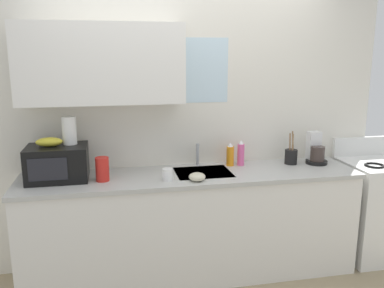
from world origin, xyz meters
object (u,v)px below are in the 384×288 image
Objects in this scene: dish_soap_bottle_orange at (230,155)px; coffee_maker at (315,152)px; stove_range at (374,208)px; paper_towel_roll at (69,130)px; microwave at (57,163)px; dish_soap_bottle_pink at (241,153)px; cereal_canister at (102,169)px; mug_white at (168,174)px; small_bowl at (197,177)px; utensil_crock at (291,156)px; banana_bunch at (49,142)px.

coffee_maker is at bearing -4.92° from dish_soap_bottle_orange.
stove_range is 2.82m from paper_towel_roll.
dish_soap_bottle_pink is at bearing 4.38° from microwave.
microwave reaches higher than dish_soap_bottle_pink.
coffee_maker is 1.50× the size of cereal_canister.
microwave is 2.46× the size of cereal_canister.
dish_soap_bottle_pink reaches higher than mug_white.
small_bowl is at bearing -142.39° from dish_soap_bottle_pink.
dish_soap_bottle_orange is at bearing 5.05° from microwave.
mug_white is at bearing -12.67° from microwave.
paper_towel_roll is at bearing 161.98° from mug_white.
utensil_crock is 0.98m from small_bowl.
cereal_canister is (-1.19, -0.22, -0.01)m from dish_soap_bottle_pink.
cereal_canister is at bearing -175.18° from coffee_maker.
paper_towel_roll is at bearing 162.61° from small_bowl.
microwave reaches higher than stove_range.
stove_range is 5.78× the size of cereal_canister.
stove_range reaches higher than mug_white.
stove_range reaches higher than small_bowl.
cereal_canister is 1.44× the size of small_bowl.
microwave is 2.22× the size of dish_soap_bottle_orange.
stove_range is 1.81m from small_bowl.
dish_soap_bottle_orange is (-1.36, 0.17, 0.54)m from stove_range.
banana_bunch is 0.94m from mug_white.
microwave is 0.36m from cereal_canister.
coffee_maker is at bearing 0.23° from paper_towel_roll.
banana_bunch is 0.71× the size of coffee_maker.
paper_towel_roll is 1.06m from small_bowl.
microwave reaches higher than dish_soap_bottle_orange.
dish_soap_bottle_pink is at bearing 23.75° from mug_white.
banana_bunch is 0.67× the size of utensil_crock.
coffee_maker reaches higher than microwave.
small_bowl is at bearing -161.03° from utensil_crock.
microwave reaches higher than small_bowl.
stove_range is 5.21× the size of dish_soap_bottle_orange.
paper_towel_roll is 1.91m from utensil_crock.
cereal_canister is at bearing -32.01° from paper_towel_roll.
cereal_canister is at bearing -168.40° from dish_soap_bottle_orange.
paper_towel_roll is at bearing -179.77° from coffee_maker.
coffee_maker is 0.23m from utensil_crock.
microwave is 1.55× the size of utensil_crock.
cereal_canister reaches higher than stove_range.
coffee_maker reaches higher than stove_range.
coffee_maker reaches higher than small_bowl.
small_bowl is at bearing -17.39° from paper_towel_roll.
dish_soap_bottle_orange is 1.11× the size of cereal_canister.
dish_soap_bottle_orange is at bearing 44.65° from small_bowl.
microwave is 0.27m from paper_towel_roll.
coffee_maker is 2.15× the size of small_bowl.
dish_soap_bottle_pink reaches higher than stove_range.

